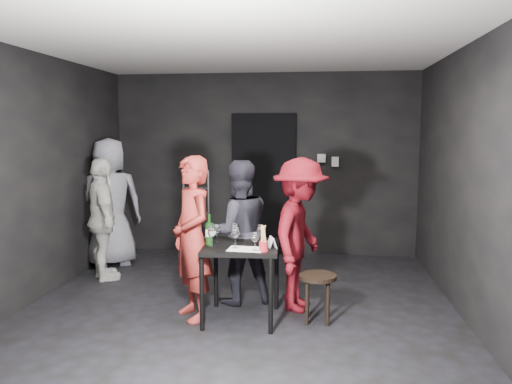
# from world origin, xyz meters

# --- Properties ---
(floor) EXTENTS (4.50, 5.00, 0.02)m
(floor) POSITION_xyz_m (0.00, 0.00, 0.00)
(floor) COLOR black
(floor) RESTS_ON ground
(ceiling) EXTENTS (4.50, 5.00, 0.02)m
(ceiling) POSITION_xyz_m (0.00, 0.00, 2.70)
(ceiling) COLOR silver
(ceiling) RESTS_ON ground
(wall_back) EXTENTS (4.50, 0.04, 2.70)m
(wall_back) POSITION_xyz_m (0.00, 2.50, 1.35)
(wall_back) COLOR black
(wall_back) RESTS_ON ground
(wall_front) EXTENTS (4.50, 0.04, 2.70)m
(wall_front) POSITION_xyz_m (0.00, -2.50, 1.35)
(wall_front) COLOR black
(wall_front) RESTS_ON ground
(wall_left) EXTENTS (0.04, 5.00, 2.70)m
(wall_left) POSITION_xyz_m (-2.25, 0.00, 1.35)
(wall_left) COLOR black
(wall_left) RESTS_ON ground
(wall_right) EXTENTS (0.04, 5.00, 2.70)m
(wall_right) POSITION_xyz_m (2.25, 0.00, 1.35)
(wall_right) COLOR black
(wall_right) RESTS_ON ground
(doorway) EXTENTS (0.95, 0.10, 2.10)m
(doorway) POSITION_xyz_m (0.00, 2.44, 1.05)
(doorway) COLOR black
(doorway) RESTS_ON ground
(wallbox_upper) EXTENTS (0.12, 0.06, 0.12)m
(wallbox_upper) POSITION_xyz_m (0.85, 2.45, 1.45)
(wallbox_upper) COLOR #B7B7B2
(wallbox_upper) RESTS_ON wall_back
(wallbox_lower) EXTENTS (0.10, 0.06, 0.14)m
(wallbox_lower) POSITION_xyz_m (1.05, 2.45, 1.40)
(wallbox_lower) COLOR #B7B7B2
(wallbox_lower) RESTS_ON wall_back
(hand_truck) EXTENTS (0.42, 0.35, 1.27)m
(hand_truck) POSITION_xyz_m (-1.00, 2.24, 0.23)
(hand_truck) COLOR #B2B2B7
(hand_truck) RESTS_ON floor
(tasting_table) EXTENTS (0.72, 0.72, 0.75)m
(tasting_table) POSITION_xyz_m (0.07, -0.24, 0.65)
(tasting_table) COLOR black
(tasting_table) RESTS_ON floor
(stool) EXTENTS (0.36, 0.36, 0.47)m
(stool) POSITION_xyz_m (0.81, -0.21, 0.38)
(stool) COLOR #2F1F15
(stool) RESTS_ON floor
(server_red) EXTENTS (0.71, 0.75, 1.73)m
(server_red) POSITION_xyz_m (-0.41, -0.25, 0.87)
(server_red) COLOR #A82C25
(server_red) RESTS_ON floor
(woman_black) EXTENTS (0.87, 0.69, 1.58)m
(woman_black) POSITION_xyz_m (-0.04, 0.27, 0.79)
(woman_black) COLOR #24232C
(woman_black) RESTS_ON floor
(man_maroon) EXTENTS (0.73, 1.16, 1.67)m
(man_maroon) POSITION_xyz_m (0.63, 0.13, 0.83)
(man_maroon) COLOR maroon
(man_maroon) RESTS_ON floor
(bystander_cream) EXTENTS (0.87, 0.99, 1.54)m
(bystander_cream) POSITION_xyz_m (-1.84, 0.87, 0.77)
(bystander_cream) COLOR silver
(bystander_cream) RESTS_ON floor
(bystander_grey) EXTENTS (1.14, 1.00, 2.05)m
(bystander_grey) POSITION_xyz_m (-2.00, 1.51, 1.03)
(bystander_grey) COLOR gray
(bystander_grey) RESTS_ON floor
(tasting_mat) EXTENTS (0.34, 0.24, 0.00)m
(tasting_mat) POSITION_xyz_m (0.14, -0.42, 0.75)
(tasting_mat) COLOR white
(tasting_mat) RESTS_ON tasting_table
(wine_glass_a) EXTENTS (0.09, 0.09, 0.22)m
(wine_glass_a) POSITION_xyz_m (-0.20, -0.34, 0.86)
(wine_glass_a) COLOR white
(wine_glass_a) RESTS_ON tasting_table
(wine_glass_b) EXTENTS (0.08, 0.08, 0.19)m
(wine_glass_b) POSITION_xyz_m (-0.20, -0.11, 0.84)
(wine_glass_b) COLOR white
(wine_glass_b) RESTS_ON tasting_table
(wine_glass_c) EXTENTS (0.10, 0.10, 0.20)m
(wine_glass_c) POSITION_xyz_m (-0.02, -0.07, 0.85)
(wine_glass_c) COLOR white
(wine_glass_c) RESTS_ON tasting_table
(wine_glass_d) EXTENTS (0.09, 0.09, 0.22)m
(wine_glass_d) POSITION_xyz_m (0.04, -0.39, 0.86)
(wine_glass_d) COLOR white
(wine_glass_d) RESTS_ON tasting_table
(wine_glass_e) EXTENTS (0.09, 0.09, 0.18)m
(wine_glass_e) POSITION_xyz_m (0.23, -0.46, 0.84)
(wine_glass_e) COLOR white
(wine_glass_e) RESTS_ON tasting_table
(wine_glass_f) EXTENTS (0.09, 0.09, 0.20)m
(wine_glass_f) POSITION_xyz_m (0.25, -0.15, 0.85)
(wine_glass_f) COLOR white
(wine_glass_f) RESTS_ON tasting_table
(wine_bottle) EXTENTS (0.07, 0.07, 0.30)m
(wine_bottle) POSITION_xyz_m (-0.24, -0.26, 0.87)
(wine_bottle) COLOR black
(wine_bottle) RESTS_ON tasting_table
(breadstick_cup) EXTENTS (0.08, 0.08, 0.26)m
(breadstick_cup) POSITION_xyz_m (0.31, -0.47, 0.87)
(breadstick_cup) COLOR #A51E25
(breadstick_cup) RESTS_ON tasting_table
(reserved_card) EXTENTS (0.12, 0.15, 0.10)m
(reserved_card) POSITION_xyz_m (0.36, -0.32, 0.80)
(reserved_card) COLOR white
(reserved_card) RESTS_ON tasting_table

